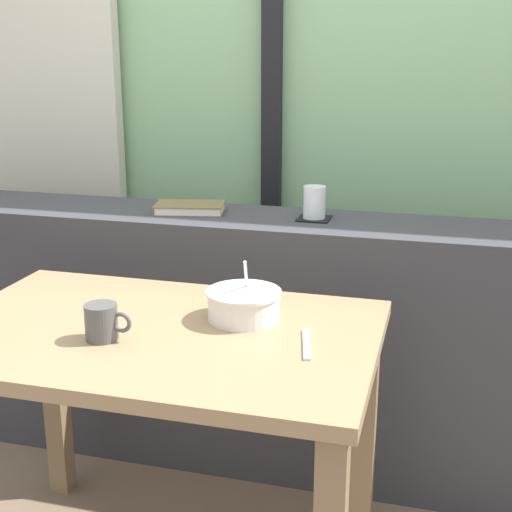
# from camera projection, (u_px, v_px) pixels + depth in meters

# --- Properties ---
(outdoor_backdrop) EXTENTS (4.80, 0.08, 2.80)m
(outdoor_backdrop) POSITION_uv_depth(u_px,v_px,m) (289.00, 39.00, 2.64)
(outdoor_backdrop) COLOR #8EBC89
(outdoor_backdrop) RESTS_ON ground
(curtain_left_panel) EXTENTS (0.56, 0.06, 2.50)m
(curtain_left_panel) POSITION_uv_depth(u_px,v_px,m) (53.00, 78.00, 2.83)
(curtain_left_panel) COLOR beige
(curtain_left_panel) RESTS_ON ground
(window_divider_post) EXTENTS (0.07, 0.05, 2.60)m
(window_divider_post) POSITION_uv_depth(u_px,v_px,m) (272.00, 67.00, 2.62)
(window_divider_post) COLOR black
(window_divider_post) RESTS_ON ground
(dark_console_ledge) EXTENTS (2.80, 0.34, 0.85)m
(dark_console_ledge) POSITION_uv_depth(u_px,v_px,m) (248.00, 340.00, 2.38)
(dark_console_ledge) COLOR #38383D
(dark_console_ledge) RESTS_ON ground
(breakfast_table) EXTENTS (1.05, 0.68, 0.72)m
(breakfast_table) POSITION_uv_depth(u_px,v_px,m) (159.00, 374.00, 1.74)
(breakfast_table) COLOR #826849
(breakfast_table) RESTS_ON ground
(coaster_square) EXTENTS (0.10, 0.10, 0.00)m
(coaster_square) POSITION_uv_depth(u_px,v_px,m) (314.00, 219.00, 2.22)
(coaster_square) COLOR black
(coaster_square) RESTS_ON dark_console_ledge
(juice_glass) EXTENTS (0.07, 0.07, 0.10)m
(juice_glass) POSITION_uv_depth(u_px,v_px,m) (314.00, 204.00, 2.21)
(juice_glass) COLOR white
(juice_glass) RESTS_ON coaster_square
(closed_book) EXTENTS (0.24, 0.18, 0.03)m
(closed_book) POSITION_uv_depth(u_px,v_px,m) (189.00, 208.00, 2.32)
(closed_book) COLOR brown
(closed_book) RESTS_ON dark_console_ledge
(soup_bowl) EXTENTS (0.19, 0.19, 0.16)m
(soup_bowl) POSITION_uv_depth(u_px,v_px,m) (244.00, 305.00, 1.76)
(soup_bowl) COLOR silver
(soup_bowl) RESTS_ON breakfast_table
(fork_utensil) EXTENTS (0.05, 0.17, 0.01)m
(fork_utensil) POSITION_uv_depth(u_px,v_px,m) (306.00, 344.00, 1.61)
(fork_utensil) COLOR silver
(fork_utensil) RESTS_ON breakfast_table
(ceramic_mug) EXTENTS (0.11, 0.08, 0.08)m
(ceramic_mug) POSITION_uv_depth(u_px,v_px,m) (102.00, 322.00, 1.63)
(ceramic_mug) COLOR #4C4C4C
(ceramic_mug) RESTS_ON breakfast_table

